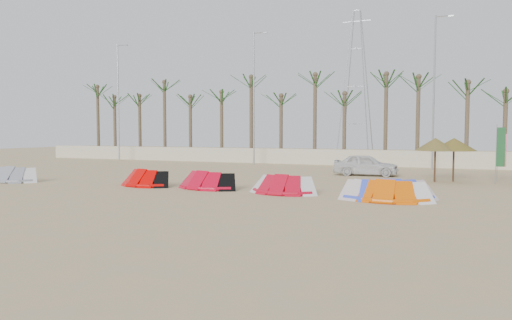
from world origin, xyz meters
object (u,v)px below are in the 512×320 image
at_px(kite_orange, 387,189).
at_px(kite_blue, 389,188).
at_px(kite_red_left, 148,177).
at_px(parasol_mid, 454,144).
at_px(kite_red_right, 285,184).
at_px(kite_grey, 16,174).
at_px(kite_red_mid, 209,179).
at_px(parasol_left, 435,144).
at_px(car, 366,165).

xyz_separation_m(kite_orange, kite_blue, (0.03, 0.35, 0.00)).
distance_m(kite_red_left, parasol_mid, 16.49).
relative_size(kite_red_right, kite_blue, 0.77).
bearing_deg(kite_red_left, parasol_mid, 28.52).
relative_size(kite_grey, kite_red_left, 0.93).
distance_m(kite_red_left, kite_red_mid, 3.39).
bearing_deg(kite_red_right, kite_red_mid, 173.97).
height_order(kite_orange, parasol_left, parasol_left).
height_order(parasol_left, car, parasol_left).
relative_size(kite_red_left, parasol_mid, 1.40).
distance_m(kite_grey, kite_red_mid, 11.22).
height_order(kite_red_mid, kite_red_right, same).
xyz_separation_m(kite_red_right, kite_blue, (4.50, -0.05, 0.00)).
bearing_deg(car, kite_red_left, 132.07).
relative_size(kite_red_mid, kite_red_right, 1.20).
height_order(kite_grey, kite_orange, same).
distance_m(kite_red_right, kite_orange, 4.48).
distance_m(kite_red_left, kite_blue, 11.92).
distance_m(parasol_left, car, 4.86).
xyz_separation_m(kite_red_left, kite_red_mid, (3.38, 0.26, 0.00)).
height_order(kite_red_right, kite_orange, same).
bearing_deg(parasol_mid, kite_grey, -157.58).
bearing_deg(kite_red_right, kite_red_left, 178.74).
xyz_separation_m(kite_blue, car, (-2.50, 9.82, 0.25)).
xyz_separation_m(kite_red_left, kite_blue, (11.92, -0.21, 0.00)).
bearing_deg(kite_orange, kite_red_left, 177.33).
height_order(kite_red_left, parasol_mid, parasol_mid).
xyz_separation_m(kite_grey, parasol_mid, (22.15, 9.14, 1.62)).
bearing_deg(kite_red_right, parasol_mid, 48.81).
height_order(kite_red_left, kite_orange, same).
height_order(kite_red_mid, kite_orange, same).
relative_size(kite_grey, car, 0.79).
xyz_separation_m(kite_red_left, kite_orange, (11.88, -0.55, 0.00)).
bearing_deg(kite_orange, car, 103.65).
xyz_separation_m(kite_orange, car, (-2.47, 10.17, 0.25)).
bearing_deg(parasol_left, kite_blue, -101.73).
distance_m(kite_grey, kite_red_right, 15.20).
bearing_deg(parasol_left, kite_orange, -101.47).
distance_m(kite_red_right, car, 9.98).
height_order(parasol_left, parasol_mid, parasol_left).
bearing_deg(kite_blue, kite_red_left, 178.99).
xyz_separation_m(kite_red_left, parasol_mid, (14.42, 7.83, 1.62)).
height_order(kite_grey, car, car).
bearing_deg(kite_blue, car, 104.30).
distance_m(kite_red_mid, kite_orange, 8.54).
relative_size(kite_grey, kite_red_right, 1.01).
distance_m(kite_red_left, kite_red_right, 7.42).
relative_size(kite_orange, kite_blue, 0.86).
distance_m(kite_grey, parasol_mid, 24.02).
bearing_deg(kite_orange, parasol_mid, 73.18).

